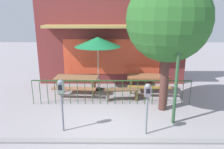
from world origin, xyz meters
name	(u,v)px	position (x,y,z in m)	size (l,w,h in m)	color
ground	(111,125)	(0.00, 0.00, 0.00)	(40.00, 40.00, 0.00)	gray
pub_storefront	(112,37)	(0.00, 4.38, 2.28)	(7.13, 1.37, 4.56)	#572717
patio_fence_front	(111,88)	(0.00, 1.62, 0.66)	(6.02, 0.04, 0.97)	#264E21
picnic_table_left	(77,81)	(-1.49, 2.71, 0.61)	(1.89, 1.48, 0.79)	brown
picnic_table_right	(148,79)	(1.59, 2.90, 0.61)	(1.86, 1.45, 0.79)	brown
patio_umbrella	(98,42)	(-0.60, 3.27, 2.18)	(2.01, 2.01, 2.40)	black
patio_bench	(122,92)	(0.43, 2.03, 0.35)	(1.42, 0.41, 0.48)	brown
parking_meter_near	(148,96)	(1.03, -0.50, 1.19)	(0.18, 0.17, 1.53)	slate
parking_meter_far	(61,92)	(-1.40, -0.34, 1.23)	(0.18, 0.17, 1.59)	slate
street_tree	(168,20)	(1.87, 1.18, 3.15)	(2.78, 2.78, 4.57)	#4E2E27
street_lamp	(180,39)	(1.99, 0.16, 2.67)	(0.28, 0.28, 4.12)	#2A4F2E
curb_edge	(110,142)	(0.00, -0.93, 0.00)	(9.99, 0.20, 0.11)	gray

